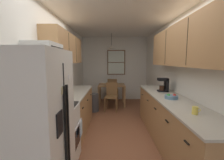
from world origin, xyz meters
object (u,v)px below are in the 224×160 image
(microwave_over_range, at_px, (44,54))
(dining_chair_near, at_px, (111,95))
(stove_range, at_px, (56,134))
(coffee_maker, at_px, (164,84))
(table_serving_bowl, at_px, (114,84))
(refrigerator, at_px, (33,133))
(mug_by_coffeemaker, at_px, (195,110))
(dining_table, at_px, (112,88))
(storage_canister, at_px, (63,95))
(dining_chair_far, at_px, (113,89))
(trash_bin, at_px, (94,102))
(fruit_bowl, at_px, (171,97))

(microwave_over_range, height_order, dining_chair_near, microwave_over_range)
(stove_range, bearing_deg, coffee_maker, 30.72)
(table_serving_bowl, bearing_deg, refrigerator, -102.81)
(microwave_over_range, height_order, coffee_maker, microwave_over_range)
(dining_chair_near, height_order, mug_by_coffeemaker, mug_by_coffeemaker)
(dining_table, bearing_deg, stove_range, -104.96)
(storage_canister, relative_size, table_serving_bowl, 1.06)
(microwave_over_range, bearing_deg, dining_chair_far, 75.11)
(coffee_maker, bearing_deg, stove_range, -149.28)
(trash_bin, height_order, mug_by_coffeemaker, mug_by_coffeemaker)
(table_serving_bowl, bearing_deg, dining_chair_near, -97.99)
(storage_canister, bearing_deg, microwave_over_range, -104.26)
(storage_canister, distance_m, table_serving_bowl, 3.03)
(stove_range, height_order, mug_by_coffeemaker, stove_range)
(fruit_bowl, bearing_deg, coffee_maker, 82.17)
(dining_chair_far, xyz_separation_m, fruit_bowl, (1.07, -3.28, 0.44))
(stove_range, xyz_separation_m, microwave_over_range, (-0.11, 0.00, 1.22))
(storage_canister, xyz_separation_m, mug_by_coffeemaker, (1.96, -0.73, -0.04))
(dining_chair_near, relative_size, dining_chair_far, 1.00)
(fruit_bowl, bearing_deg, table_serving_bowl, 110.33)
(dining_chair_far, bearing_deg, fruit_bowl, -72.00)
(trash_bin, bearing_deg, refrigerator, -94.57)
(storage_canister, height_order, mug_by_coffeemaker, storage_canister)
(microwave_over_range, relative_size, dining_table, 0.60)
(stove_range, height_order, dining_chair_far, stove_range)
(dining_chair_far, height_order, mug_by_coffeemaker, mug_by_coffeemaker)
(storage_canister, height_order, fruit_bowl, storage_canister)
(microwave_over_range, bearing_deg, stove_range, -0.03)
(stove_range, distance_m, storage_canister, 0.67)
(refrigerator, distance_m, fruit_bowl, 2.32)
(fruit_bowl, bearing_deg, dining_chair_near, 117.82)
(dining_chair_near, bearing_deg, coffee_maker, -49.70)
(coffee_maker, distance_m, fruit_bowl, 0.70)
(microwave_over_range, relative_size, fruit_bowl, 2.37)
(dining_chair_near, xyz_separation_m, trash_bin, (-0.56, -0.12, -0.22))
(trash_bin, bearing_deg, dining_chair_far, 64.83)
(dining_table, distance_m, storage_canister, 2.96)
(dining_table, bearing_deg, dining_chair_near, -90.58)
(microwave_over_range, bearing_deg, fruit_bowl, 14.57)
(stove_range, xyz_separation_m, dining_chair_near, (0.86, 2.64, 0.03))
(trash_bin, bearing_deg, table_serving_bowl, 49.44)
(coffee_maker, bearing_deg, dining_chair_far, 114.07)
(dining_table, distance_m, fruit_bowl, 2.92)
(dining_chair_near, distance_m, dining_chair_far, 1.18)
(microwave_over_range, xyz_separation_m, coffee_maker, (2.18, 1.22, -0.63))
(mug_by_coffeemaker, relative_size, fruit_bowl, 0.47)
(trash_bin, bearing_deg, dining_table, 51.08)
(fruit_bowl, bearing_deg, dining_chair_far, 108.00)
(dining_chair_near, bearing_deg, trash_bin, -168.26)
(stove_range, bearing_deg, dining_chair_far, 76.71)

